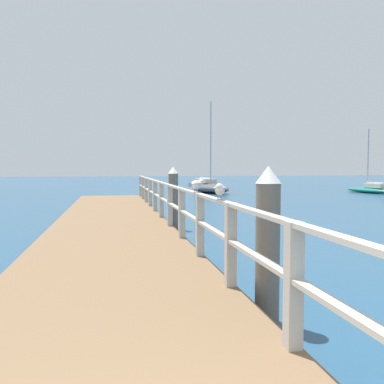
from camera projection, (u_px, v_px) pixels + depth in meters
name	position (u px, v px, depth m)	size (l,w,h in m)	color
pier_deck	(112.00, 230.00, 10.18)	(2.90, 19.89, 0.40)	brown
pier_railing	(165.00, 198.00, 10.40)	(0.12, 18.41, 1.00)	#B2ADA3
dock_piling_near	(268.00, 245.00, 4.58)	(0.29, 0.29, 1.83)	#6B6056
dock_piling_far	(173.00, 198.00, 11.56)	(0.29, 0.29, 1.83)	#6B6056
seagull_foreground	(220.00, 189.00, 5.14)	(0.24, 0.47, 0.21)	white
seagull_background	(197.00, 184.00, 6.59)	(0.34, 0.39, 0.21)	white
boat_4	(209.00, 187.00, 28.32)	(2.64, 5.46, 6.36)	#4C4C51
boat_6	(370.00, 189.00, 27.97)	(1.88, 4.32, 4.50)	#197266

